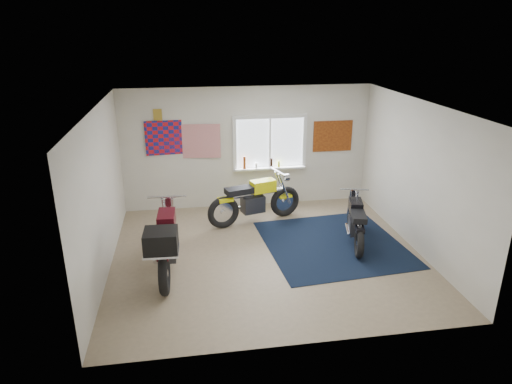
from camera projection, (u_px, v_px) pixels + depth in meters
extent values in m
plane|color=#9E896B|center=(267.00, 255.00, 8.28)|extent=(5.50, 5.50, 0.00)
plane|color=white|center=(268.00, 106.00, 7.34)|extent=(5.50, 5.50, 0.00)
plane|color=silver|center=(247.00, 148.00, 10.12)|extent=(5.50, 0.00, 5.50)
plane|color=silver|center=(305.00, 252.00, 5.49)|extent=(5.50, 0.00, 5.50)
plane|color=silver|center=(101.00, 193.00, 7.40)|extent=(0.00, 5.00, 5.00)
plane|color=silver|center=(418.00, 177.00, 8.21)|extent=(0.00, 5.00, 5.00)
cube|color=black|center=(333.00, 244.00, 8.68)|extent=(2.70, 2.80, 0.01)
cube|color=white|center=(270.00, 143.00, 10.15)|extent=(1.50, 0.02, 1.10)
cube|color=white|center=(270.00, 117.00, 9.93)|extent=(1.66, 0.06, 0.08)
cube|color=white|center=(270.00, 168.00, 10.34)|extent=(1.66, 0.06, 0.08)
cube|color=white|center=(235.00, 144.00, 10.02)|extent=(0.08, 0.06, 1.10)
cube|color=white|center=(304.00, 142.00, 10.25)|extent=(0.08, 0.06, 1.10)
cube|color=white|center=(270.00, 143.00, 10.14)|extent=(0.04, 0.06, 1.10)
cube|color=white|center=(270.00, 168.00, 10.28)|extent=(1.60, 0.16, 0.04)
cylinder|color=#863813|center=(244.00, 163.00, 10.13)|extent=(0.07, 0.07, 0.28)
cylinder|color=white|center=(256.00, 166.00, 10.19)|extent=(0.06, 0.06, 0.12)
cylinder|color=black|center=(271.00, 163.00, 10.23)|extent=(0.06, 0.06, 0.22)
cylinder|color=yellow|center=(279.00, 164.00, 10.27)|extent=(0.05, 0.05, 0.14)
plane|color=red|center=(169.00, 138.00, 9.75)|extent=(1.00, 0.07, 1.00)
plane|color=red|center=(200.00, 141.00, 9.86)|extent=(0.90, 0.09, 0.90)
cube|color=#AF8E32|center=(158.00, 115.00, 9.55)|extent=(0.18, 0.02, 0.24)
cube|color=#A54C14|center=(333.00, 136.00, 10.32)|extent=(0.90, 0.03, 0.70)
torus|color=black|center=(285.00, 201.00, 9.84)|extent=(0.69, 0.32, 0.68)
torus|color=black|center=(223.00, 212.00, 9.26)|extent=(0.69, 0.32, 0.68)
cylinder|color=silver|center=(285.00, 201.00, 9.84)|extent=(0.14, 0.13, 0.11)
cylinder|color=silver|center=(223.00, 212.00, 9.26)|extent=(0.14, 0.13, 0.11)
cylinder|color=silver|center=(255.00, 194.00, 9.45)|extent=(1.26, 0.45, 0.09)
cube|color=#313033|center=(253.00, 204.00, 9.51)|extent=(0.52, 0.40, 0.35)
cylinder|color=silver|center=(250.00, 206.00, 9.68)|extent=(0.56, 0.23, 0.07)
cube|color=#F4F10C|center=(263.00, 186.00, 9.47)|extent=(0.56, 0.40, 0.24)
cube|color=black|center=(239.00, 191.00, 9.26)|extent=(0.62, 0.43, 0.12)
cube|color=#F4F10C|center=(225.00, 199.00, 9.19)|extent=(0.34, 0.24, 0.08)
cube|color=#F4F10C|center=(285.00, 196.00, 9.80)|extent=(0.31, 0.22, 0.05)
cylinder|color=silver|center=(278.00, 172.00, 9.52)|extent=(0.21, 0.62, 0.04)
cylinder|color=silver|center=(286.00, 178.00, 9.66)|extent=(0.14, 0.19, 0.16)
torus|color=black|center=(351.00, 216.00, 9.26)|extent=(0.25, 0.57, 0.56)
torus|color=black|center=(359.00, 243.00, 8.10)|extent=(0.25, 0.57, 0.56)
cylinder|color=silver|center=(351.00, 216.00, 9.26)|extent=(0.11, 0.12, 0.10)
cylinder|color=silver|center=(359.00, 243.00, 8.10)|extent=(0.11, 0.12, 0.10)
cylinder|color=silver|center=(356.00, 215.00, 8.58)|extent=(0.35, 1.11, 0.08)
cube|color=#313033|center=(356.00, 226.00, 8.61)|extent=(0.34, 0.45, 0.30)
cylinder|color=silver|center=(348.00, 230.00, 8.65)|extent=(0.18, 0.49, 0.06)
cube|color=black|center=(356.00, 206.00, 8.69)|extent=(0.33, 0.49, 0.21)
cube|color=black|center=(359.00, 216.00, 8.26)|extent=(0.36, 0.54, 0.11)
cube|color=black|center=(360.00, 229.00, 8.05)|extent=(0.20, 0.29, 0.07)
cube|color=black|center=(352.00, 211.00, 9.22)|extent=(0.18, 0.27, 0.04)
cylinder|color=silver|center=(355.00, 189.00, 8.89)|extent=(0.54, 0.16, 0.03)
cylinder|color=silver|center=(353.00, 193.00, 9.11)|extent=(0.16, 0.12, 0.14)
torus|color=black|center=(170.00, 231.00, 8.39)|extent=(0.17, 0.71, 0.70)
torus|color=black|center=(164.00, 273.00, 6.98)|extent=(0.17, 0.71, 0.70)
cylinder|color=silver|center=(170.00, 231.00, 8.39)|extent=(0.11, 0.12, 0.12)
cylinder|color=silver|center=(164.00, 273.00, 6.98)|extent=(0.11, 0.12, 0.12)
cylinder|color=silver|center=(166.00, 233.00, 7.57)|extent=(0.16, 1.37, 0.10)
cube|color=#313033|center=(167.00, 247.00, 7.60)|extent=(0.32, 0.50, 0.37)
cylinder|color=silver|center=(157.00, 254.00, 7.62)|extent=(0.10, 0.60, 0.08)
cube|color=#3E0A11|center=(167.00, 220.00, 7.70)|extent=(0.30, 0.55, 0.26)
cube|color=black|center=(164.00, 236.00, 7.17)|extent=(0.33, 0.61, 0.13)
cube|color=#3E0A11|center=(163.00, 254.00, 6.92)|extent=(0.19, 0.33, 0.09)
cube|color=#3E0A11|center=(170.00, 225.00, 8.35)|extent=(0.16, 0.31, 0.05)
cylinder|color=silver|center=(167.00, 197.00, 7.95)|extent=(0.67, 0.07, 0.04)
cylinder|color=silver|center=(168.00, 201.00, 8.21)|extent=(0.18, 0.12, 0.17)
cube|color=black|center=(161.00, 241.00, 6.67)|extent=(0.51, 0.47, 0.32)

